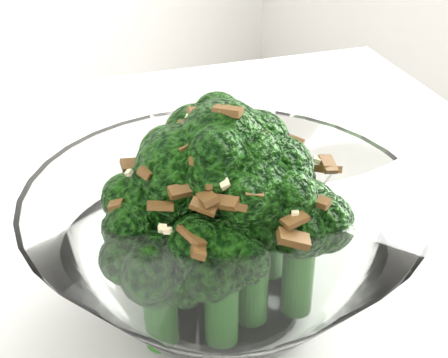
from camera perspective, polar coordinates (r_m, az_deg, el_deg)
broccoli_dish at (r=0.43m, az=-0.07°, el=-4.92°), size 0.25×0.25×0.15m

